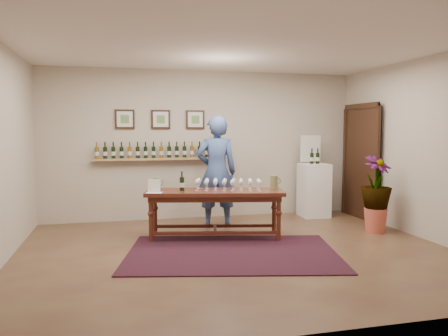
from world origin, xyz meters
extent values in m
plane|color=#4E2D22|center=(0.00, 0.00, 0.00)|extent=(6.00, 6.00, 0.00)
plane|color=beige|center=(0.00, 2.50, 1.40)|extent=(6.00, 0.00, 6.00)
plane|color=beige|center=(0.00, -2.50, 1.40)|extent=(6.00, 0.00, 6.00)
plane|color=beige|center=(3.00, 0.00, 1.40)|extent=(0.00, 5.00, 5.00)
plane|color=white|center=(0.00, 0.00, 2.80)|extent=(6.00, 6.00, 0.00)
cube|color=tan|center=(-0.80, 2.41, 1.15)|extent=(2.50, 0.16, 0.04)
cube|color=black|center=(2.94, 1.70, 1.05)|extent=(0.10, 1.00, 2.10)
cube|color=black|center=(2.89, 1.70, 1.05)|extent=(0.04, 1.12, 2.22)
cube|color=black|center=(-1.45, 2.48, 1.88)|extent=(0.35, 0.03, 0.35)
cube|color=silver|center=(-1.45, 2.46, 1.88)|extent=(0.28, 0.01, 0.28)
cube|color=#679048|center=(-1.45, 2.45, 1.88)|extent=(0.15, 0.00, 0.15)
cube|color=black|center=(-0.80, 2.48, 1.88)|extent=(0.35, 0.03, 0.35)
cube|color=silver|center=(-0.80, 2.46, 1.88)|extent=(0.28, 0.01, 0.28)
cube|color=#679048|center=(-0.80, 2.45, 1.88)|extent=(0.15, 0.00, 0.15)
cube|color=black|center=(-0.15, 2.48, 1.88)|extent=(0.35, 0.03, 0.35)
cube|color=silver|center=(-0.15, 2.46, 1.88)|extent=(0.28, 0.01, 0.28)
cube|color=#679048|center=(-0.15, 2.45, 1.88)|extent=(0.15, 0.00, 0.15)
cube|color=#4A130D|center=(-0.09, -0.06, 0.01)|extent=(3.19, 2.47, 0.02)
cube|color=#4A2512|center=(-0.13, 0.85, 0.72)|extent=(2.21, 1.10, 0.06)
cube|color=#4A2512|center=(-0.13, 0.85, 0.65)|extent=(2.07, 0.96, 0.10)
cylinder|color=#4A2512|center=(-1.12, 0.81, 0.35)|extent=(0.08, 0.08, 0.69)
cylinder|color=#4A2512|center=(0.76, 0.41, 0.35)|extent=(0.08, 0.08, 0.69)
cylinder|color=#4A2512|center=(-1.02, 1.29, 0.35)|extent=(0.08, 0.08, 0.69)
cylinder|color=#4A2512|center=(0.86, 0.89, 0.35)|extent=(0.08, 0.08, 0.69)
cube|color=#4A2512|center=(-0.18, 0.61, 0.13)|extent=(1.89, 0.45, 0.05)
cube|color=#4A2512|center=(-0.08, 1.09, 0.13)|extent=(1.89, 0.45, 0.05)
cube|color=#4A2512|center=(-0.13, 0.85, 0.13)|extent=(0.15, 0.48, 0.05)
cube|color=silver|center=(-1.07, 0.83, 0.85)|extent=(0.27, 0.23, 0.21)
cube|color=white|center=(2.11, 2.06, 0.52)|extent=(0.54, 0.54, 1.03)
cube|color=silver|center=(2.10, 2.23, 1.32)|extent=(0.42, 0.04, 0.57)
cone|color=#CA5943|center=(2.52, 0.59, 0.20)|extent=(0.38, 0.38, 0.40)
imported|color=#183C19|center=(2.52, 0.59, 0.75)|extent=(0.73, 0.73, 0.69)
imported|color=#385085|center=(0.07, 1.62, 0.96)|extent=(0.75, 0.54, 1.93)
camera|label=1|loc=(-1.59, -5.70, 1.69)|focal=35.00mm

